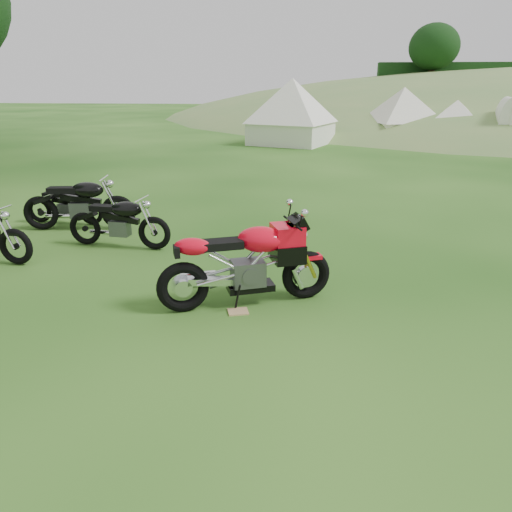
# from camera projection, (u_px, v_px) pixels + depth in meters

# --- Properties ---
(ground) EXTENTS (120.00, 120.00, 0.00)m
(ground) POSITION_uv_depth(u_px,v_px,m) (282.00, 302.00, 6.77)
(ground) COLOR #14410E
(ground) RESTS_ON ground
(sport_motorcycle) EXTENTS (2.30, 1.32, 1.35)m
(sport_motorcycle) POSITION_uv_depth(u_px,v_px,m) (246.00, 257.00, 6.50)
(sport_motorcycle) COLOR red
(sport_motorcycle) RESTS_ON ground
(plywood_board) EXTENTS (0.31, 0.27, 0.02)m
(plywood_board) POSITION_uv_depth(u_px,v_px,m) (238.00, 312.00, 6.48)
(plywood_board) COLOR tan
(plywood_board) RESTS_ON ground
(vintage_moto_a) EXTENTS (1.64, 0.47, 0.85)m
(vintage_moto_a) POSITION_uv_depth(u_px,v_px,m) (64.00, 204.00, 10.36)
(vintage_moto_a) COLOR black
(vintage_moto_a) RESTS_ON ground
(vintage_moto_c) EXTENTS (1.92, 0.64, 0.99)m
(vintage_moto_c) POSITION_uv_depth(u_px,v_px,m) (118.00, 221.00, 8.86)
(vintage_moto_c) COLOR black
(vintage_moto_c) RESTS_ON ground
(vintage_moto_d) EXTENTS (2.19, 0.78, 1.13)m
(vintage_moto_d) POSITION_uv_depth(u_px,v_px,m) (79.00, 202.00, 9.90)
(vintage_moto_d) COLOR black
(vintage_moto_d) RESTS_ON ground
(tent_left) EXTENTS (4.19, 4.19, 2.83)m
(tent_left) POSITION_uv_depth(u_px,v_px,m) (292.00, 113.00, 23.28)
(tent_left) COLOR white
(tent_left) RESTS_ON ground
(tent_mid) EXTENTS (3.72, 3.72, 2.58)m
(tent_mid) POSITION_uv_depth(u_px,v_px,m) (402.00, 113.00, 24.97)
(tent_mid) COLOR white
(tent_mid) RESTS_ON ground
(tent_right) EXTENTS (3.14, 3.14, 2.21)m
(tent_right) POSITION_uv_depth(u_px,v_px,m) (456.00, 119.00, 24.07)
(tent_right) COLOR white
(tent_right) RESTS_ON ground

